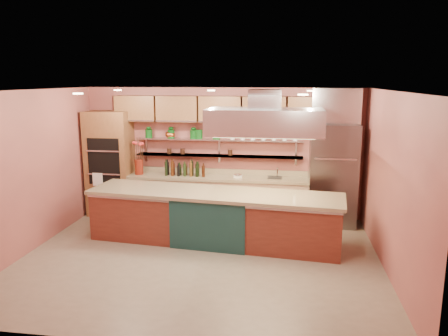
% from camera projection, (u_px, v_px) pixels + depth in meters
% --- Properties ---
extents(floor, '(6.00, 5.00, 0.02)m').
position_uv_depth(floor, '(200.00, 259.00, 7.39)').
color(floor, gray).
rests_on(floor, ground).
extents(ceiling, '(6.00, 5.00, 0.02)m').
position_uv_depth(ceiling, '(198.00, 90.00, 6.83)').
color(ceiling, black).
rests_on(ceiling, wall_back).
extents(wall_back, '(6.00, 0.04, 2.80)m').
position_uv_depth(wall_back, '(222.00, 152.00, 9.54)').
color(wall_back, '#B05C53').
rests_on(wall_back, floor).
extents(wall_front, '(6.00, 0.04, 2.80)m').
position_uv_depth(wall_front, '(152.00, 228.00, 4.69)').
color(wall_front, '#B05C53').
rests_on(wall_front, floor).
extents(wall_left, '(0.04, 5.00, 2.80)m').
position_uv_depth(wall_left, '(29.00, 172.00, 7.54)').
color(wall_left, '#B05C53').
rests_on(wall_left, floor).
extents(wall_right, '(0.04, 5.00, 2.80)m').
position_uv_depth(wall_right, '(391.00, 184.00, 6.69)').
color(wall_right, '#B05C53').
rests_on(wall_right, floor).
extents(oven_stack, '(0.95, 0.64, 2.30)m').
position_uv_depth(oven_stack, '(110.00, 163.00, 9.62)').
color(oven_stack, brown).
rests_on(oven_stack, floor).
extents(refrigerator, '(0.95, 0.72, 2.10)m').
position_uv_depth(refrigerator, '(333.00, 175.00, 8.92)').
color(refrigerator, slate).
rests_on(refrigerator, floor).
extents(back_counter, '(3.84, 0.64, 0.93)m').
position_uv_depth(back_counter, '(218.00, 197.00, 9.44)').
color(back_counter, tan).
rests_on(back_counter, floor).
extents(wall_shelf_lower, '(3.60, 0.26, 0.03)m').
position_uv_depth(wall_shelf_lower, '(219.00, 156.00, 9.43)').
color(wall_shelf_lower, silver).
rests_on(wall_shelf_lower, wall_back).
extents(wall_shelf_upper, '(3.60, 0.26, 0.03)m').
position_uv_depth(wall_shelf_upper, '(219.00, 140.00, 9.36)').
color(wall_shelf_upper, silver).
rests_on(wall_shelf_upper, wall_back).
extents(upper_cabinets, '(4.60, 0.36, 0.55)m').
position_uv_depth(upper_cabinets, '(221.00, 109.00, 9.17)').
color(upper_cabinets, brown).
rests_on(upper_cabinets, wall_back).
extents(range_hood, '(2.00, 1.00, 0.45)m').
position_uv_depth(range_hood, '(265.00, 122.00, 7.57)').
color(range_hood, silver).
rests_on(range_hood, ceiling).
extents(ceiling_downlights, '(4.00, 2.80, 0.02)m').
position_uv_depth(ceiling_downlights, '(200.00, 92.00, 7.03)').
color(ceiling_downlights, '#FFE5A5').
rests_on(ceiling_downlights, ceiling).
extents(island, '(4.64, 1.46, 0.95)m').
position_uv_depth(island, '(214.00, 217.00, 8.06)').
color(island, maroon).
rests_on(island, floor).
extents(flower_vase, '(0.21, 0.21, 0.33)m').
position_uv_depth(flower_vase, '(139.00, 167.00, 9.51)').
color(flower_vase, maroon).
rests_on(flower_vase, back_counter).
extents(oil_bottle_cluster, '(0.94, 0.27, 0.30)m').
position_uv_depth(oil_bottle_cluster, '(185.00, 169.00, 9.37)').
color(oil_bottle_cluster, black).
rests_on(oil_bottle_cluster, back_counter).
extents(kitchen_scale, '(0.19, 0.16, 0.10)m').
position_uv_depth(kitchen_scale, '(238.00, 175.00, 9.22)').
color(kitchen_scale, white).
rests_on(kitchen_scale, back_counter).
extents(bar_faucet, '(0.04, 0.04, 0.23)m').
position_uv_depth(bar_faucet, '(277.00, 172.00, 9.19)').
color(bar_faucet, silver).
rests_on(bar_faucet, back_counter).
extents(copper_kettle, '(0.22, 0.22, 0.15)m').
position_uv_depth(copper_kettle, '(170.00, 134.00, 9.49)').
color(copper_kettle, orange).
rests_on(copper_kettle, wall_shelf_upper).
extents(green_canister, '(0.18, 0.18, 0.19)m').
position_uv_depth(green_canister, '(199.00, 134.00, 9.40)').
color(green_canister, '#0F4915').
rests_on(green_canister, wall_shelf_upper).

